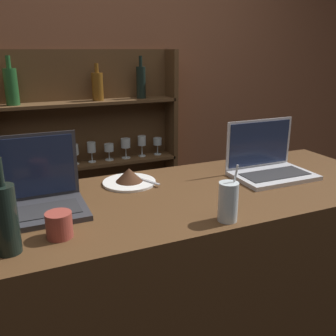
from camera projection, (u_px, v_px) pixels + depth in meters
name	position (u px, v px, depth m)	size (l,w,h in m)	color
bar_counter	(188.00, 310.00, 1.62)	(1.75, 0.66, 1.09)	#4C3019
back_wall	(103.00, 91.00, 2.51)	(7.00, 0.06, 2.70)	brown
back_shelf	(91.00, 166.00, 2.54)	(1.18, 0.18, 1.62)	brown
laptop_near	(34.00, 195.00, 1.27)	(0.33, 0.23, 0.26)	#333338
laptop_far	(268.00, 164.00, 1.64)	(0.34, 0.23, 0.23)	silver
cake_plate	(129.00, 178.00, 1.54)	(0.22, 0.22, 0.07)	white
water_glass	(229.00, 202.00, 1.20)	(0.06, 0.06, 0.19)	silver
wine_bottle_dark	(5.00, 218.00, 0.99)	(0.07, 0.07, 0.27)	black
coffee_cup	(59.00, 225.00, 1.10)	(0.08, 0.08, 0.08)	#993D33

